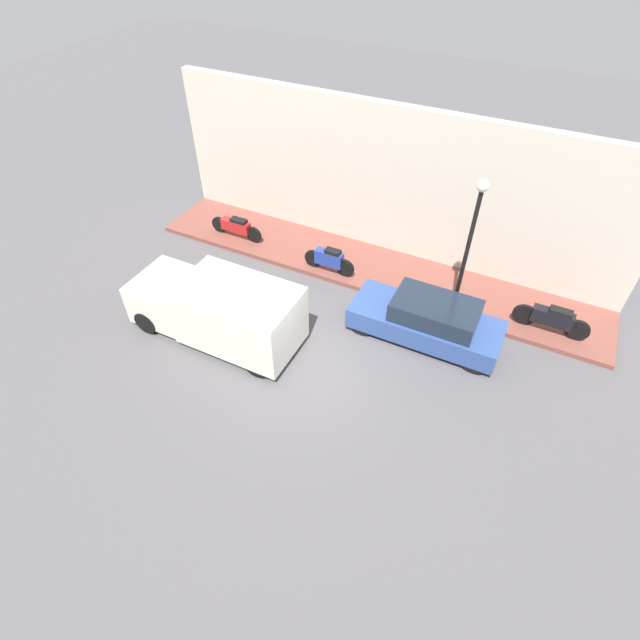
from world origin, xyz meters
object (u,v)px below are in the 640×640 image
(motorcycle_blue, at_px, (329,259))
(delivery_van, at_px, (217,309))
(streetlamp, at_px, (472,230))
(motorcycle_black, at_px, (552,319))
(motorcycle_red, at_px, (236,227))
(parked_car, at_px, (428,320))

(motorcycle_blue, bearing_deg, delivery_van, 158.19)
(motorcycle_blue, relative_size, streetlamp, 0.41)
(streetlamp, bearing_deg, motorcycle_black, -82.76)
(motorcycle_red, bearing_deg, motorcycle_black, -90.37)
(motorcycle_black, relative_size, motorcycle_blue, 1.20)
(motorcycle_blue, xyz_separation_m, streetlamp, (-0.08, -4.20, 2.38))
(parked_car, xyz_separation_m, motorcycle_blue, (1.41, 3.77, -0.04))
(streetlamp, bearing_deg, parked_car, 161.87)
(delivery_van, bearing_deg, parked_car, -64.54)
(delivery_van, bearing_deg, motorcycle_red, 27.83)
(motorcycle_red, distance_m, motorcycle_blue, 3.86)
(motorcycle_black, xyz_separation_m, motorcycle_red, (0.07, 10.76, -0.06))
(motorcycle_blue, distance_m, streetlamp, 4.83)
(motorcycle_black, bearing_deg, delivery_van, 116.42)
(parked_car, bearing_deg, motorcycle_red, 77.12)
(motorcycle_black, xyz_separation_m, streetlamp, (-0.34, 2.71, 2.36))
(motorcycle_red, bearing_deg, delivery_van, -152.17)
(motorcycle_black, bearing_deg, motorcycle_blue, 92.21)
(parked_car, distance_m, delivery_van, 5.94)
(parked_car, bearing_deg, motorcycle_blue, 69.55)
(delivery_van, relative_size, motorcycle_black, 2.35)
(parked_car, bearing_deg, delivery_van, 115.46)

